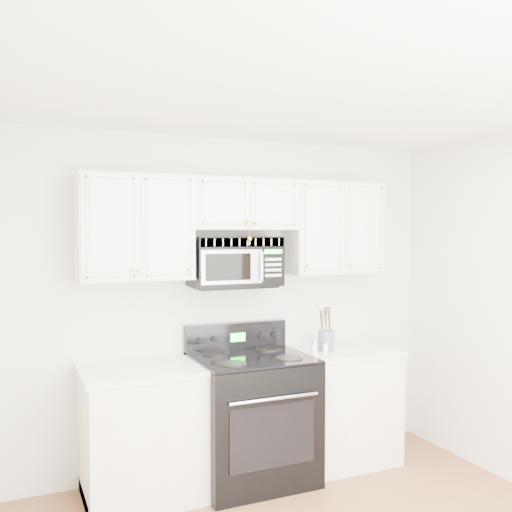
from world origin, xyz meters
TOP-DOWN VIEW (x-y plane):
  - room at (0.00, 0.00)m, footprint 3.51×3.51m
  - base_cabinet_left at (-0.80, 1.44)m, footprint 0.86×0.65m
  - base_cabinet_right at (0.80, 1.44)m, footprint 0.86×0.65m
  - range at (0.01, 1.39)m, footprint 0.84×0.76m
  - upper_cabinets at (-0.00, 1.58)m, footprint 2.44×0.37m
  - microwave at (-0.05, 1.57)m, footprint 0.68×0.39m
  - utensil_crock at (0.66, 1.40)m, footprint 0.13×0.13m
  - shaker_salt at (0.59, 1.30)m, footprint 0.04×0.04m
  - shaker_pepper at (0.49, 1.31)m, footprint 0.04×0.04m

SIDE VIEW (x-z plane):
  - base_cabinet_left at x=-0.80m, z-range -0.03..0.89m
  - base_cabinet_right at x=0.80m, z-range -0.03..0.89m
  - range at x=0.01m, z-range -0.09..1.06m
  - shaker_salt at x=0.59m, z-range 0.92..1.01m
  - shaker_pepper at x=0.49m, z-range 0.92..1.03m
  - utensil_crock at x=0.66m, z-range 0.84..1.18m
  - room at x=0.00m, z-range 0.00..2.60m
  - microwave at x=-0.05m, z-range 1.45..1.83m
  - upper_cabinets at x=0.00m, z-range 1.56..2.31m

